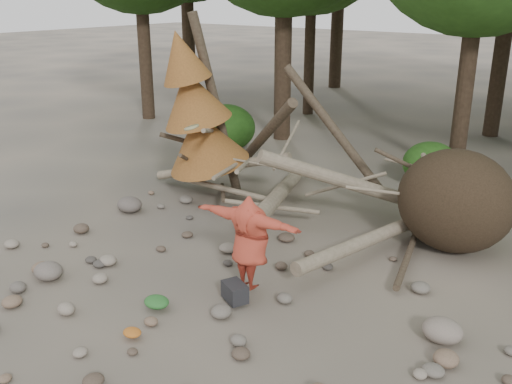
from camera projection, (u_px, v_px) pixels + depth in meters
The scene contains 12 objects.
ground at pixel (201, 297), 9.33m from camera, with size 120.00×120.00×0.00m, color #514C44.
deadfall_pile at pixel (424, 197), 11.04m from camera, with size 8.55×5.24×3.30m.
dead_conifer at pixel (197, 113), 12.93m from camera, with size 2.06×2.16×4.35m.
bush_left at pixel (226, 128), 17.63m from camera, with size 1.80×1.80×1.44m, color #204813.
bush_mid at pixel (430, 164), 14.54m from camera, with size 1.40×1.40×1.12m, color #2A5C1A.
frisbee_thrower at pixel (250, 242), 9.22m from camera, with size 2.46×0.62×2.57m.
backpack at pixel (235, 295), 9.10m from camera, with size 0.44×0.29×0.29m, color black.
cloth_green at pixel (157, 305), 8.95m from camera, with size 0.43×0.35×0.16m, color #276328.
cloth_orange at pixel (132, 335), 8.20m from camera, with size 0.29×0.24×0.10m, color #B15F1E.
boulder_front_left at pixel (48, 271), 9.86m from camera, with size 0.52×0.47×0.31m, color #6E645B.
boulder_mid_right at pixel (442, 330), 8.11m from camera, with size 0.58×0.52×0.35m, color gray.
boulder_mid_left at pixel (130, 205), 12.85m from camera, with size 0.58×0.53×0.35m, color #5F5650.
Camera 1 is at (5.70, -5.99, 4.74)m, focal length 40.00 mm.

